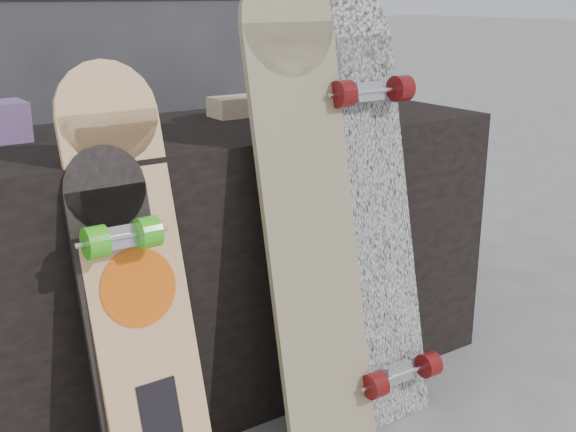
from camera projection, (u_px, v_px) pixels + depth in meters
vendor_table at (224, 256)px, 2.18m from camera, size 1.60×0.60×0.80m
booth at (105, 10)px, 2.64m from camera, size 2.40×0.22×2.20m
merch_box_small at (346, 93)px, 2.28m from camera, size 0.14×0.14×0.12m
merch_box_flat at (246, 106)px, 2.22m from camera, size 0.22×0.10×0.06m
longboard_geisha at (136, 281)px, 1.62m from camera, size 0.24×0.30×1.03m
longboard_celtic at (308, 205)px, 1.81m from camera, size 0.27×0.27×1.23m
longboard_cascadia at (371, 202)px, 1.96m from camera, size 0.27×0.33×1.18m
skateboard_dark at (131, 336)px, 1.60m from camera, size 0.19×0.28×0.85m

